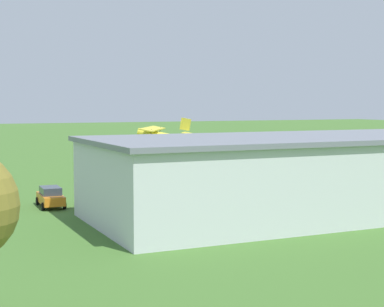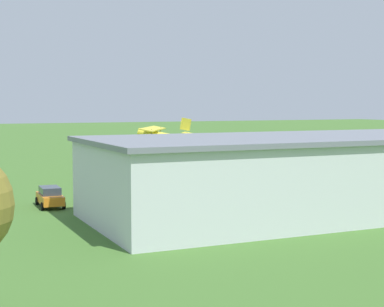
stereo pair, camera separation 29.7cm
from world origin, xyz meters
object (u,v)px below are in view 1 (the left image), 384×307
object	(u,v)px
hangar	(300,175)
person_near_hangar_door	(339,178)
car_orange	(51,197)
person_watching_takeoff	(241,177)
person_crossing_taxiway	(304,173)
biplane	(161,136)
person_walking_on_apron	(339,175)

from	to	relation	value
hangar	person_near_hangar_door	size ratio (longest dim) A/B	19.46
car_orange	person_watching_takeoff	distance (m)	22.31
car_orange	person_crossing_taxiway	xyz separation A→B (m)	(-29.08, -5.75, -0.03)
biplane	person_watching_takeoff	xyz separation A→B (m)	(-6.42, 6.77, -4.08)
person_near_hangar_door	hangar	bearing A→B (deg)	41.93
person_watching_takeoff	person_near_hangar_door	distance (m)	10.14
biplane	person_near_hangar_door	bearing A→B (deg)	139.57
hangar	person_crossing_taxiway	world-z (taller)	hangar
hangar	car_orange	xyz separation A→B (m)	(16.69, -11.25, -2.17)
person_crossing_taxiway	person_walking_on_apron	distance (m)	3.74
person_near_hangar_door	person_walking_on_apron	bearing A→B (deg)	-127.14
person_walking_on_apron	person_near_hangar_door	world-z (taller)	person_near_hangar_door
hangar	person_crossing_taxiway	size ratio (longest dim) A/B	19.63
biplane	person_walking_on_apron	distance (m)	19.88
person_near_hangar_door	person_watching_takeoff	bearing A→B (deg)	-34.80
person_crossing_taxiway	person_walking_on_apron	size ratio (longest dim) A/B	1.05
biplane	person_near_hangar_door	distance (m)	19.78
person_watching_takeoff	person_crossing_taxiway	xyz separation A→B (m)	(-7.67, 0.51, 0.05)
car_orange	person_near_hangar_door	xyz separation A→B (m)	(-29.74, -0.47, -0.03)
hangar	biplane	distance (m)	24.40
person_watching_takeoff	person_crossing_taxiway	bearing A→B (deg)	176.20
person_crossing_taxiway	person_watching_takeoff	bearing A→B (deg)	-3.80
person_watching_takeoff	person_crossing_taxiway	world-z (taller)	person_crossing_taxiway
person_crossing_taxiway	person_near_hangar_door	xyz separation A→B (m)	(-0.65, 5.28, 0.01)
biplane	person_walking_on_apron	xyz separation A→B (m)	(-16.76, 9.90, -4.08)
hangar	car_orange	bearing A→B (deg)	-33.98
biplane	person_walking_on_apron	bearing A→B (deg)	149.43
hangar	person_near_hangar_door	bearing A→B (deg)	-138.07
biplane	person_watching_takeoff	distance (m)	10.18
person_crossing_taxiway	biplane	bearing A→B (deg)	-27.34
hangar	person_near_hangar_door	distance (m)	17.68
hangar	car_orange	size ratio (longest dim) A/B	7.35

